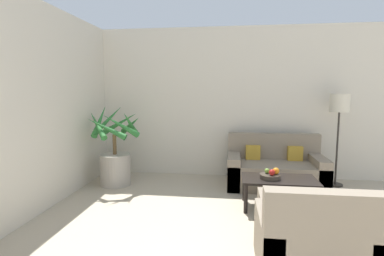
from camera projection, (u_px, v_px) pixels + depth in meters
wall_back at (274, 103)px, 5.34m from camera, size 7.92×0.06×2.70m
potted_palm at (115, 156)px, 4.97m from camera, size 0.92×0.93×1.35m
sofa_loveseat at (275, 170)px, 4.93m from camera, size 1.54×0.83×0.84m
floor_lamp at (339, 109)px, 4.83m from camera, size 0.30×0.30×1.52m
coffee_table at (279, 182)px, 3.98m from camera, size 0.97×0.55×0.41m
fruit_bowl at (270, 176)px, 3.96m from camera, size 0.27×0.27×0.06m
apple_red at (272, 172)px, 3.89m from camera, size 0.08×0.08×0.08m
apple_green at (267, 171)px, 3.99m from camera, size 0.07×0.07×0.07m
orange_fruit at (276, 171)px, 3.95m from camera, size 0.09×0.09×0.09m
armchair at (313, 246)px, 2.49m from camera, size 0.90×0.83×0.84m
ottoman at (290, 212)px, 3.36m from camera, size 0.68×0.47×0.41m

